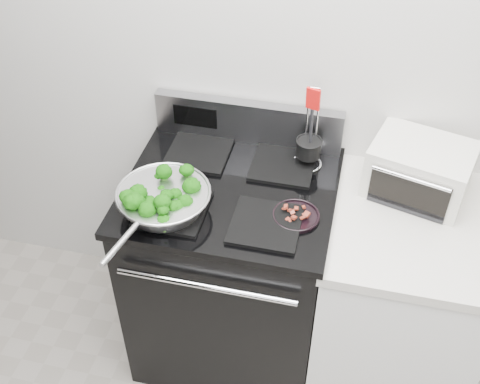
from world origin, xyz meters
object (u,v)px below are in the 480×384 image
(gas_range, at_px, (231,269))
(utensil_holder, at_px, (308,152))
(skillet, at_px, (163,199))
(bacon_plate, at_px, (296,214))
(toaster_oven, at_px, (419,170))

(gas_range, height_order, utensil_holder, utensil_holder)
(skillet, height_order, utensil_holder, utensil_holder)
(bacon_plate, distance_m, utensil_holder, 0.31)
(bacon_plate, bearing_deg, toaster_oven, 34.13)
(utensil_holder, bearing_deg, skillet, -124.36)
(utensil_holder, xyz_separation_m, toaster_oven, (0.42, -0.02, 0.01))
(gas_range, distance_m, skillet, 0.58)
(toaster_oven, bearing_deg, utensil_holder, -168.35)
(toaster_oven, bearing_deg, gas_range, -150.73)
(skillet, height_order, bacon_plate, skillet)
(skillet, relative_size, toaster_oven, 1.30)
(bacon_plate, distance_m, toaster_oven, 0.50)
(bacon_plate, bearing_deg, gas_range, 158.11)
(gas_range, height_order, bacon_plate, gas_range)
(bacon_plate, relative_size, utensil_holder, 0.48)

